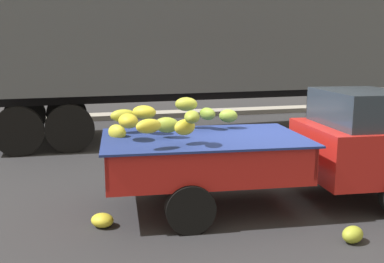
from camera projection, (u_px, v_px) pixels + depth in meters
ground at (273, 198)px, 6.92m from camera, size 220.00×220.00×0.00m
curb_strip at (164, 114)px, 15.03m from camera, size 80.00×0.80×0.16m
pickup_truck at (332, 145)px, 6.59m from camera, size 5.17×2.18×1.70m
semi_trailer at (202, 39)px, 11.64m from camera, size 12.09×3.03×3.95m
fallen_banana_bunch_near_tailgate at (102, 220)px, 5.78m from camera, size 0.41×0.41×0.18m
fallen_banana_bunch_by_wheel at (353, 234)px, 5.31m from camera, size 0.36×0.32×0.20m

